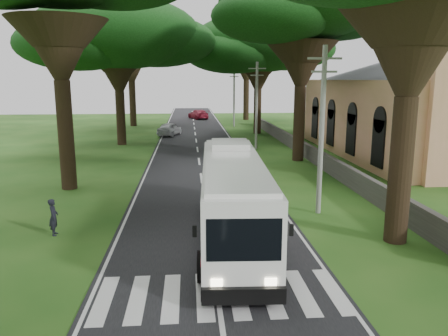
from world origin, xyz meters
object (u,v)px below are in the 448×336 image
(pole_mid, at_px, (257,104))
(distant_car_c, at_px, (198,114))
(pedestrian, at_px, (54,217))
(church, at_px, (410,98))
(coach_bus, at_px, (233,196))
(distant_car_a, at_px, (169,129))
(pole_near, at_px, (322,128))
(pole_far, at_px, (234,96))

(pole_mid, distance_m, distant_car_c, 32.45)
(pedestrian, bearing_deg, church, -62.22)
(distant_car_c, bearing_deg, church, 95.65)
(coach_bus, bearing_deg, distant_car_a, 99.49)
(coach_bus, xyz_separation_m, pedestrian, (-7.47, 1.07, -1.03))
(distant_car_a, bearing_deg, pole_near, 123.35)
(pole_near, height_order, distant_car_c, pole_near)
(church, relative_size, pole_near, 3.00)
(pole_mid, height_order, distant_car_c, pole_mid)
(distant_car_a, bearing_deg, coach_bus, 114.49)
(church, distance_m, pole_far, 27.41)
(church, bearing_deg, distant_car_c, 115.07)
(distant_car_c, xyz_separation_m, pedestrian, (-7.36, -54.06, 0.00))
(pole_far, distance_m, distant_car_a, 13.13)
(distant_car_c, bearing_deg, pole_mid, 78.88)
(pole_far, relative_size, coach_bus, 0.69)
(church, relative_size, distant_car_a, 5.44)
(church, distance_m, pole_mid, 13.16)
(distant_car_a, xyz_separation_m, distant_car_c, (3.84, 21.34, 0.00))
(pole_far, xyz_separation_m, distant_car_a, (-8.50, -9.41, -3.40))
(distant_car_c, bearing_deg, coach_bus, 70.69)
(pole_mid, height_order, pedestrian, pole_mid)
(pole_near, bearing_deg, distant_car_a, 105.53)
(church, height_order, distant_car_c, church)
(church, relative_size, pedestrian, 15.28)
(church, bearing_deg, pole_near, -128.50)
(pole_near, relative_size, pole_far, 1.00)
(church, xyz_separation_m, pedestrian, (-24.38, -17.68, -4.12))
(pole_mid, xyz_separation_m, distant_car_c, (-4.66, 31.93, -3.40))
(pole_near, distance_m, pole_far, 40.00)
(distant_car_c, bearing_deg, distant_car_a, 60.37)
(pole_far, xyz_separation_m, pedestrian, (-12.01, -42.13, -3.39))
(pole_mid, xyz_separation_m, pedestrian, (-12.01, -22.13, -3.39))
(pole_mid, distance_m, pole_far, 20.00)
(pole_near, bearing_deg, pole_far, 90.00)
(pole_mid, relative_size, distant_car_a, 1.81)
(distant_car_a, bearing_deg, pedestrian, 101.69)
(pole_near, height_order, pole_mid, same)
(church, distance_m, distant_car_c, 40.38)
(coach_bus, bearing_deg, pole_near, 37.96)
(pole_mid, distance_m, pedestrian, 25.41)
(church, height_order, pole_mid, church)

